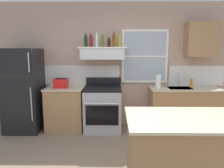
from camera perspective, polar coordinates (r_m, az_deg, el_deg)
back_wall at (r=4.53m, az=1.19°, el=5.26°), size 5.40×0.11×2.70m
refrigerator at (r=4.62m, az=-23.50°, el=-1.62°), size 0.70×0.72×1.72m
counter_left_of_stove at (r=4.49m, az=-12.84°, el=-6.65°), size 0.79×0.63×0.91m
toaster at (r=4.36m, az=-14.11°, el=0.26°), size 0.30×0.20×0.19m
stove_range at (r=4.34m, az=-2.55°, el=-6.88°), size 0.76×0.69×1.09m
range_hood_shelf at (r=4.26m, az=-2.59°, el=8.64°), size 0.96×0.52×0.24m
bottle_dark_green_wine at (r=4.33m, az=-7.35°, el=11.77°), size 0.07×0.07×0.28m
bottle_red_label_wine at (r=4.27m, az=-5.91°, el=11.83°), size 0.07×0.07×0.28m
bottle_clear_tall at (r=4.26m, az=-4.25°, el=11.98°), size 0.06×0.06×0.31m
bottle_olive_oil_square at (r=4.21m, az=-2.67°, el=11.86°), size 0.06×0.06×0.28m
bottle_brown_stout at (r=4.29m, az=-0.86°, el=11.47°), size 0.06×0.06×0.21m
bottle_amber_wine at (r=4.21m, az=0.55°, el=12.04°), size 0.07×0.07×0.30m
bottle_champagne_gold_foil at (r=4.29m, az=2.11°, el=11.90°), size 0.08×0.08×0.29m
counter_right_with_sink at (r=4.60m, az=19.26°, el=-6.54°), size 1.43×0.63×0.91m
sink_faucet at (r=4.54m, az=18.10°, el=1.40°), size 0.03×0.17×0.28m
paper_towel_roll at (r=4.34m, az=12.83°, el=0.75°), size 0.11×0.11×0.27m
dish_soap_bottle at (r=4.64m, az=21.34°, el=0.34°), size 0.06×0.06×0.18m
kitchen_island at (r=2.71m, az=19.73°, el=-17.97°), size 1.40×0.90×0.91m
upper_cabinet_right at (r=4.70m, az=23.80°, el=11.30°), size 0.64×0.32×0.70m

